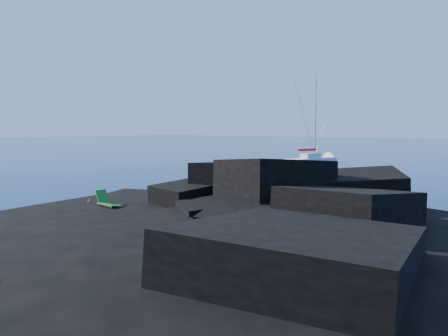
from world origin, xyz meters
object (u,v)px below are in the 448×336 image
object	(u,v)px
deck_chair	(109,200)
marker_cone	(89,202)
sailboat	(312,164)
sunbather	(72,205)

from	to	relation	value
deck_chair	marker_cone	bearing A→B (deg)	-177.17
sailboat	sunbather	size ratio (longest dim) A/B	7.05
sailboat	deck_chair	xyz separation A→B (m)	(8.41, -40.34, 0.96)
sunbather	sailboat	bearing A→B (deg)	92.72
sailboat	sunbather	world-z (taller)	sailboat
sailboat	deck_chair	distance (m)	41.22
deck_chair	sunbather	size ratio (longest dim) A/B	1.05
sunbather	marker_cone	world-z (taller)	marker_cone
deck_chair	marker_cone	distance (m)	2.19
sailboat	marker_cone	size ratio (longest dim) A/B	22.74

